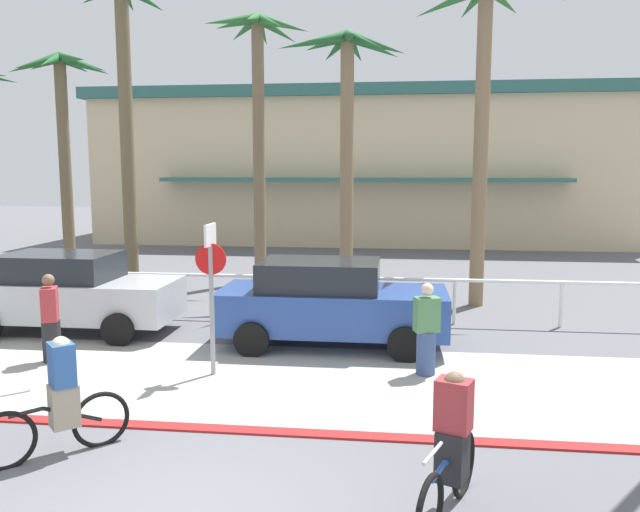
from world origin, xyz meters
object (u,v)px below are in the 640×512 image
object	(u,v)px
palm_tree_2	(124,66)
pedestrian_0	(426,334)
palm_tree_1	(62,106)
pedestrian_1	(51,322)
palm_tree_4	(347,91)
car_blue_2	(330,302)
palm_tree_5	(483,68)
palm_tree_3	(258,84)
car_silver_1	(70,292)
stop_sign_bike_lane	(211,277)
cyclist_blue_0	(451,448)
cyclist_black_1	(60,400)

from	to	relation	value
palm_tree_2	pedestrian_0	distance (m)	11.12
palm_tree_1	pedestrian_1	size ratio (longest dim) A/B	4.33
palm_tree_2	palm_tree_4	xyz separation A→B (m)	(5.79, 0.79, -0.63)
car_blue_2	palm_tree_5	bearing A→B (deg)	52.11
palm_tree_3	car_silver_1	xyz separation A→B (m)	(-2.70, -6.49, -5.06)
palm_tree_3	pedestrian_0	xyz separation A→B (m)	(4.68, -8.49, -5.21)
palm_tree_2	pedestrian_1	size ratio (longest dim) A/B	5.17
stop_sign_bike_lane	cyclist_blue_0	bearing A→B (deg)	-47.55
palm_tree_4	cyclist_blue_0	distance (m)	12.26
stop_sign_bike_lane	car_silver_1	bearing A→B (deg)	147.49
pedestrian_0	stop_sign_bike_lane	bearing A→B (deg)	-173.01
stop_sign_bike_lane	cyclist_blue_0	xyz separation A→B (m)	(3.60, -3.94, -0.98)
car_blue_2	cyclist_blue_0	xyz separation A→B (m)	(1.85, -5.97, -0.18)
palm_tree_3	palm_tree_5	bearing A→B (deg)	-23.22
palm_tree_5	cyclist_black_1	xyz separation A→B (m)	(-6.02, -9.41, -5.20)
palm_tree_5	pedestrian_1	xyz separation A→B (m)	(-8.12, -5.92, -5.16)
palm_tree_3	pedestrian_1	bearing A→B (deg)	-102.78
palm_tree_5	car_silver_1	distance (m)	10.90
palm_tree_2	car_blue_2	xyz separation A→B (m)	(5.89, -4.35, -5.26)
palm_tree_4	pedestrian_0	bearing A→B (deg)	-74.28
palm_tree_4	palm_tree_2	bearing A→B (deg)	-172.23
palm_tree_4	stop_sign_bike_lane	bearing A→B (deg)	-102.98
palm_tree_5	palm_tree_1	bearing A→B (deg)	168.81
palm_tree_5	cyclist_black_1	distance (m)	12.32
palm_tree_5	pedestrian_1	distance (m)	11.30
cyclist_black_1	palm_tree_3	bearing A→B (deg)	90.76
palm_tree_1	palm_tree_5	world-z (taller)	palm_tree_5
palm_tree_3	palm_tree_5	size ratio (longest dim) A/B	1.01
cyclist_blue_0	car_silver_1	bearing A→B (deg)	139.36
palm_tree_4	palm_tree_1	bearing A→B (deg)	170.23
cyclist_blue_0	cyclist_black_1	size ratio (longest dim) A/B	1.14
palm_tree_4	pedestrian_0	distance (m)	8.47
palm_tree_2	pedestrian_0	world-z (taller)	palm_tree_2
cyclist_black_1	pedestrian_1	xyz separation A→B (m)	(-2.10, 3.49, 0.04)
palm_tree_4	pedestrian_0	world-z (taller)	palm_tree_4
palm_tree_1	car_blue_2	distance (m)	12.01
palm_tree_4	cyclist_blue_0	world-z (taller)	palm_tree_4
car_silver_1	cyclist_blue_0	xyz separation A→B (m)	(7.42, -6.37, -0.18)
palm_tree_2	stop_sign_bike_lane	bearing A→B (deg)	-57.06
stop_sign_bike_lane	car_silver_1	world-z (taller)	stop_sign_bike_lane
palm_tree_3	palm_tree_4	xyz separation A→B (m)	(2.78, -1.75, -0.44)
cyclist_blue_0	pedestrian_0	distance (m)	4.37
palm_tree_3	car_blue_2	distance (m)	9.02
car_blue_2	cyclist_black_1	distance (m)	5.85
palm_tree_3	palm_tree_4	distance (m)	3.32
car_silver_1	cyclist_blue_0	distance (m)	9.79
palm_tree_2	palm_tree_3	distance (m)	3.94
palm_tree_1	palm_tree_4	distance (m)	8.96
palm_tree_3	car_blue_2	size ratio (longest dim) A/B	1.81
stop_sign_bike_lane	pedestrian_0	world-z (taller)	stop_sign_bike_lane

